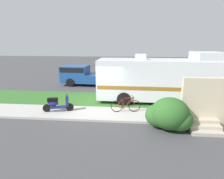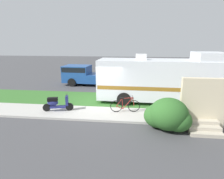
# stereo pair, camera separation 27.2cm
# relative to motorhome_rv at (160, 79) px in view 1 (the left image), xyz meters

# --- Properties ---
(ground_plane) EXTENTS (80.00, 80.00, 0.00)m
(ground_plane) POSITION_rel_motorhome_rv_xyz_m (-3.71, -1.55, -1.59)
(ground_plane) COLOR #424244
(sidewalk) EXTENTS (24.00, 2.00, 0.12)m
(sidewalk) POSITION_rel_motorhome_rv_xyz_m (-3.71, -2.75, -1.53)
(sidewalk) COLOR #ADAAA3
(sidewalk) RESTS_ON ground
(grass_strip) EXTENTS (24.00, 3.40, 0.08)m
(grass_strip) POSITION_rel_motorhome_rv_xyz_m (-3.71, -0.05, -1.55)
(grass_strip) COLOR #336628
(grass_strip) RESTS_ON ground
(motorhome_rv) EXTENTS (7.96, 2.73, 3.35)m
(motorhome_rv) POSITION_rel_motorhome_rv_xyz_m (0.00, 0.00, 0.00)
(motorhome_rv) COLOR silver
(motorhome_rv) RESTS_ON ground
(scooter) EXTENTS (1.70, 0.64, 0.97)m
(scooter) POSITION_rel_motorhome_rv_xyz_m (-6.07, -2.74, -1.01)
(scooter) COLOR black
(scooter) RESTS_ON ground
(bicycle) EXTENTS (1.68, 0.52, 0.90)m
(bicycle) POSITION_rel_motorhome_rv_xyz_m (-2.17, -2.46, -1.08)
(bicycle) COLOR black
(bicycle) RESTS_ON ground
(pickup_truck_near) EXTENTS (5.40, 2.37, 1.80)m
(pickup_truck_near) POSITION_rel_motorhome_rv_xyz_m (-6.21, 4.61, -0.63)
(pickup_truck_near) COLOR #1E478C
(pickup_truck_near) RESTS_ON ground
(pickup_truck_far) EXTENTS (5.45, 2.44, 1.87)m
(pickup_truck_far) POSITION_rel_motorhome_rv_xyz_m (2.96, 8.01, -0.60)
(pickup_truck_far) COLOR #1E478C
(pickup_truck_far) RESTS_ON ground
(porch_steps) EXTENTS (2.00, 1.26, 2.40)m
(porch_steps) POSITION_rel_motorhome_rv_xyz_m (1.49, -3.84, -0.62)
(porch_steps) COLOR #B2A893
(porch_steps) RESTS_ON ground
(bush_by_porch) EXTENTS (2.12, 1.59, 1.50)m
(bush_by_porch) POSITION_rel_motorhome_rv_xyz_m (-0.13, -4.23, -0.88)
(bush_by_porch) COLOR #2D6026
(bush_by_porch) RESTS_ON ground
(bottle_green) EXTENTS (0.08, 0.08, 0.25)m
(bottle_green) POSITION_rel_motorhome_rv_xyz_m (1.78, -3.20, -1.36)
(bottle_green) COLOR brown
(bottle_green) RESTS_ON ground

